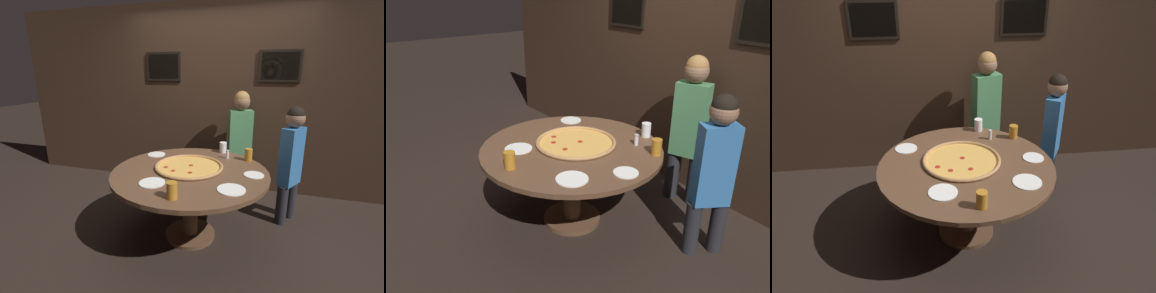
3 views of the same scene
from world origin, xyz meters
TOP-DOWN VIEW (x-y plane):
  - ground_plane at (0.00, 0.00)m, footprint 24.00×24.00m
  - back_wall at (0.00, 1.37)m, footprint 6.40×0.08m
  - dining_table at (0.00, 0.00)m, footprint 1.54×1.54m
  - giant_pizza at (-0.03, 0.07)m, footprint 0.70×0.70m
  - drink_cup_by_shaker at (0.53, 0.47)m, footprint 0.08×0.08m
  - drink_cup_beside_pizza at (0.04, -0.60)m, footprint 0.09×0.09m
  - drink_cup_front_edge at (0.21, 0.68)m, footprint 0.08×0.08m
  - white_plate_beside_cup at (-0.23, -0.38)m, footprint 0.23×0.23m
  - white_plate_left_side at (-0.52, 0.37)m, footprint 0.21×0.21m
  - white_plate_right_side at (0.62, 0.05)m, footprint 0.19×0.19m
  - white_plate_far_back at (0.46, -0.32)m, footprint 0.24×0.24m
  - condiment_shaker at (0.30, 0.47)m, footprint 0.04×0.04m
  - diner_side_left at (0.37, 1.09)m, footprint 0.38×0.25m
  - diner_far_left at (0.98, 0.60)m, footprint 0.28×0.35m

SIDE VIEW (x-z plane):
  - ground_plane at x=0.00m, z-range 0.00..0.00m
  - dining_table at x=0.00m, z-range 0.24..0.98m
  - white_plate_beside_cup at x=-0.23m, z-range 0.74..0.75m
  - white_plate_left_side at x=-0.52m, z-range 0.74..0.75m
  - white_plate_right_side at x=0.62m, z-range 0.74..0.75m
  - white_plate_far_back at x=0.46m, z-range 0.74..0.75m
  - giant_pizza at x=-0.03m, z-range 0.74..0.77m
  - diner_far_left at x=0.98m, z-range 0.09..1.42m
  - condiment_shaker at x=0.30m, z-range 0.74..0.84m
  - drink_cup_front_edge at x=0.21m, z-range 0.74..0.87m
  - drink_cup_by_shaker at x=0.53m, z-range 0.74..0.87m
  - drink_cup_beside_pizza at x=0.04m, z-range 0.74..0.87m
  - diner_side_left at x=0.37m, z-range 0.10..1.54m
  - back_wall at x=0.00m, z-range 0.00..2.60m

